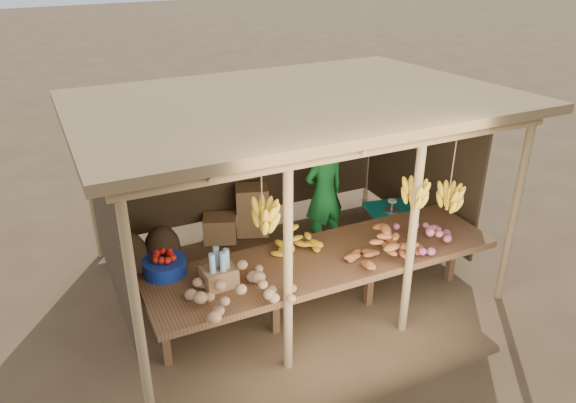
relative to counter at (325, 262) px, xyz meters
name	(u,v)px	position (x,y,z in m)	size (l,w,h in m)	color
ground	(288,275)	(0.00, 0.95, -0.74)	(60.00, 60.00, 0.00)	brown
stall_structure	(293,137)	(0.02, 0.85, 1.16)	(4.70, 3.50, 2.43)	tan
counter	(325,262)	(0.00, 0.00, 0.00)	(3.90, 1.05, 0.80)	brown
potato_heap	(237,282)	(-1.12, -0.31, 0.25)	(1.08, 0.65, 0.37)	#A57955
sweet_potato_heap	(383,242)	(0.57, -0.24, 0.24)	(0.89, 0.53, 0.35)	#B05F2D
onion_heap	(419,232)	(1.05, -0.24, 0.24)	(0.88, 0.53, 0.36)	#C35E75
banana_pile	(296,238)	(-0.24, 0.24, 0.23)	(0.55, 0.33, 0.35)	yellow
tomato_basin	(164,265)	(-1.64, 0.43, 0.16)	(0.45, 0.45, 0.24)	navy
bottle_box	(219,272)	(-1.21, -0.02, 0.22)	(0.35, 0.28, 0.41)	olive
vendor	(324,193)	(0.75, 1.42, 0.08)	(0.60, 0.39, 1.63)	#1B7A2D
tarp_crate	(389,225)	(1.59, 1.06, -0.43)	(0.72, 0.65, 0.74)	brown
carton_stack	(242,216)	(-0.17, 2.15, -0.42)	(1.04, 0.48, 0.72)	olive
burlap_sacks	(146,248)	(-1.58, 1.91, -0.46)	(0.90, 0.47, 0.64)	#42321F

